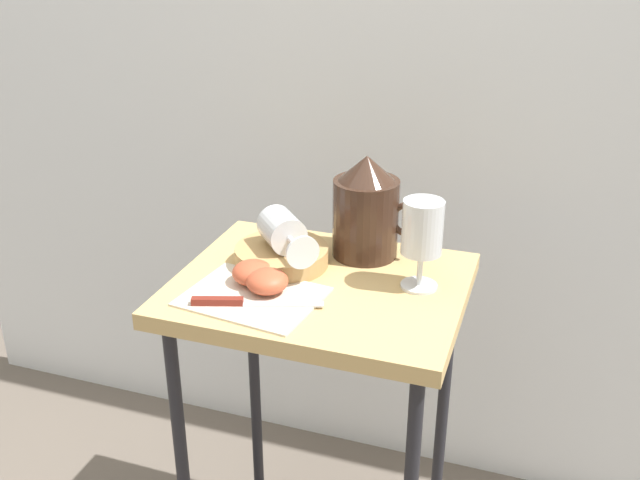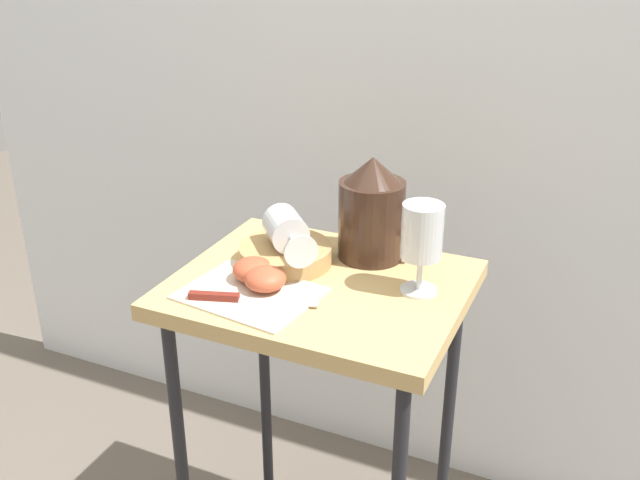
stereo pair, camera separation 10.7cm
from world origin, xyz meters
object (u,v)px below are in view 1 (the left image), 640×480
(basket_tray, at_px, (282,256))
(wine_glass_tipped_near, at_px, (283,231))
(table, at_px, (320,325))
(apple_half_right, at_px, (253,272))
(wine_glass_upright, at_px, (422,233))
(knife, at_px, (238,302))
(pitcher, at_px, (366,216))
(apple_half_left, at_px, (267,281))

(basket_tray, bearing_deg, wine_glass_tipped_near, -41.52)
(table, relative_size, wine_glass_tipped_near, 4.76)
(basket_tray, distance_m, apple_half_right, 0.09)
(wine_glass_tipped_near, relative_size, apple_half_right, 2.10)
(wine_glass_upright, xyz_separation_m, apple_half_right, (-0.27, -0.08, -0.08))
(wine_glass_tipped_near, bearing_deg, knife, -95.67)
(knife, bearing_deg, apple_half_right, 94.99)
(apple_half_right, bearing_deg, table, 24.69)
(basket_tray, height_order, pitcher, pitcher)
(pitcher, bearing_deg, apple_half_left, -119.54)
(basket_tray, xyz_separation_m, apple_half_right, (-0.02, -0.09, 0.01))
(table, relative_size, pitcher, 3.69)
(pitcher, height_order, knife, pitcher)
(table, height_order, wine_glass_upright, wine_glass_upright)
(table, bearing_deg, apple_half_right, -155.31)
(basket_tray, bearing_deg, knife, -93.75)
(table, bearing_deg, knife, -127.75)
(table, relative_size, apple_half_left, 10.02)
(basket_tray, bearing_deg, table, -24.93)
(wine_glass_tipped_near, height_order, apple_half_right, wine_glass_tipped_near)
(basket_tray, xyz_separation_m, apple_half_left, (0.02, -0.11, 0.01))
(apple_half_right, bearing_deg, knife, -85.01)
(knife, bearing_deg, apple_half_left, 63.10)
(wine_glass_upright, distance_m, apple_half_right, 0.30)
(wine_glass_tipped_near, distance_m, apple_half_left, 0.12)
(basket_tray, relative_size, wine_glass_tipped_near, 1.13)
(apple_half_right, bearing_deg, apple_half_left, -31.71)
(basket_tray, bearing_deg, pitcher, 34.52)
(pitcher, relative_size, wine_glass_tipped_near, 1.29)
(pitcher, xyz_separation_m, wine_glass_tipped_near, (-0.13, -0.10, -0.01))
(knife, bearing_deg, table, 52.25)
(basket_tray, bearing_deg, apple_half_right, -101.35)
(knife, bearing_deg, wine_glass_tipped_near, 84.33)
(basket_tray, relative_size, pitcher, 0.88)
(table, distance_m, wine_glass_upright, 0.26)
(wine_glass_upright, distance_m, wine_glass_tipped_near, 0.25)
(pitcher, distance_m, apple_half_left, 0.24)
(basket_tray, relative_size, apple_half_right, 2.38)
(apple_half_right, relative_size, knife, 0.34)
(wine_glass_tipped_near, distance_m, apple_half_right, 0.10)
(pitcher, height_order, wine_glass_tipped_near, pitcher)
(wine_glass_upright, distance_m, apple_half_left, 0.27)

